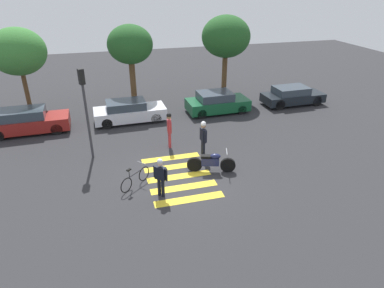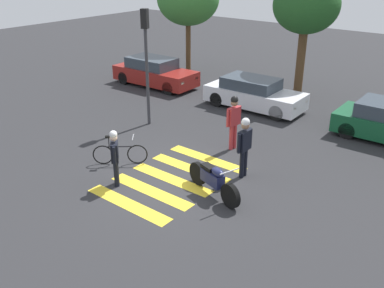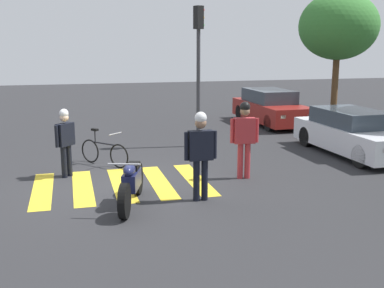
% 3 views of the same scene
% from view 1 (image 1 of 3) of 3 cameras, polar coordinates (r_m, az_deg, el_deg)
% --- Properties ---
extents(ground_plane, '(60.00, 60.00, 0.00)m').
position_cam_1_polar(ground_plane, '(15.24, -2.19, -5.50)').
color(ground_plane, '#2B2B2D').
extents(police_motorcycle, '(2.16, 0.91, 1.06)m').
position_cam_1_polar(police_motorcycle, '(15.39, 3.24, -3.11)').
color(police_motorcycle, black).
rests_on(police_motorcycle, ground_plane).
extents(leaning_bicycle, '(1.36, 1.18, 0.99)m').
position_cam_1_polar(leaning_bicycle, '(14.58, -9.57, -5.78)').
color(leaning_bicycle, black).
rests_on(leaning_bicycle, ground_plane).
extents(officer_on_foot, '(0.50, 0.48, 1.72)m').
position_cam_1_polar(officer_on_foot, '(13.51, -5.34, -5.24)').
color(officer_on_foot, black).
rests_on(officer_on_foot, ground_plane).
extents(officer_by_motorcycle, '(0.25, 0.71, 1.90)m').
position_cam_1_polar(officer_by_motorcycle, '(16.34, 1.92, 1.31)').
color(officer_by_motorcycle, black).
rests_on(officer_by_motorcycle, ground_plane).
extents(pedestrian_bystander, '(0.26, 0.70, 1.91)m').
position_cam_1_polar(pedestrian_bystander, '(17.35, -3.86, 2.83)').
color(pedestrian_bystander, '#B22D33').
rests_on(pedestrian_bystander, ground_plane).
extents(crosswalk_stripes, '(2.88, 4.05, 0.01)m').
position_cam_1_polar(crosswalk_stripes, '(15.24, -2.19, -5.48)').
color(crosswalk_stripes, yellow).
rests_on(crosswalk_stripes, ground_plane).
extents(car_maroon_wagon, '(4.47, 1.82, 1.42)m').
position_cam_1_polar(car_maroon_wagon, '(21.38, -26.06, 3.45)').
color(car_maroon_wagon, black).
rests_on(car_maroon_wagon, ground_plane).
extents(car_white_van, '(4.34, 1.80, 1.34)m').
position_cam_1_polar(car_white_van, '(21.12, -10.57, 5.41)').
color(car_white_van, black).
rests_on(car_white_van, ground_plane).
extents(car_green_compact, '(4.06, 1.95, 1.37)m').
position_cam_1_polar(car_green_compact, '(22.35, 4.24, 7.00)').
color(car_green_compact, black).
rests_on(car_green_compact, ground_plane).
extents(car_black_suv, '(4.28, 1.84, 1.26)m').
position_cam_1_polar(car_black_suv, '(24.75, 16.57, 7.82)').
color(car_black_suv, black).
rests_on(car_black_suv, ground_plane).
extents(traffic_light_pole, '(0.31, 0.36, 4.42)m').
position_cam_1_polar(traffic_light_pole, '(16.37, -17.67, 7.02)').
color(traffic_light_pole, '#38383D').
rests_on(traffic_light_pole, ground_plane).
extents(street_tree_near, '(3.34, 3.34, 5.43)m').
position_cam_1_polar(street_tree_near, '(23.55, -27.35, 13.67)').
color(street_tree_near, brown).
rests_on(street_tree_near, ground_plane).
extents(street_tree_mid, '(2.96, 2.96, 5.38)m').
position_cam_1_polar(street_tree_mid, '(23.17, -10.41, 16.10)').
color(street_tree_mid, brown).
rests_on(street_tree_mid, ground_plane).
extents(street_tree_far, '(3.37, 3.37, 5.78)m').
position_cam_1_polar(street_tree_far, '(24.62, 5.76, 17.55)').
color(street_tree_far, brown).
rests_on(street_tree_far, ground_plane).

